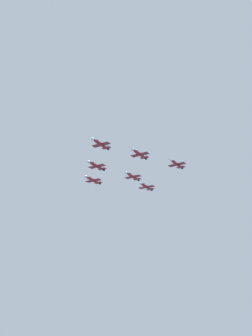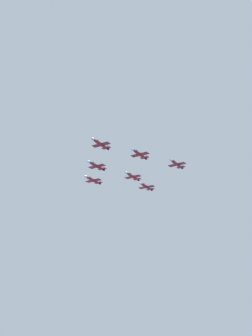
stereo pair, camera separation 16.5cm
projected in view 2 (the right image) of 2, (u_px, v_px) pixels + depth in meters
name	position (u px, v px, depth m)	size (l,w,h in m)	color
jet_lead	(100.00, 144.00, 230.24)	(16.83, 10.38, 3.54)	red
jet_left_wingman	(139.00, 154.00, 235.67)	(16.77, 10.36, 3.52)	red
jet_right_wingman	(96.00, 166.00, 248.98)	(16.99, 10.54, 3.57)	red
jet_left_outer	(176.00, 164.00, 241.02)	(16.35, 10.15, 3.44)	red
jet_right_outer	(93.00, 180.00, 268.76)	(17.00, 10.54, 3.57)	red
jet_slot_rear	(132.00, 176.00, 254.02)	(16.33, 10.07, 3.43)	red
jet_trailing	(146.00, 187.00, 266.77)	(16.72, 10.31, 3.51)	red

